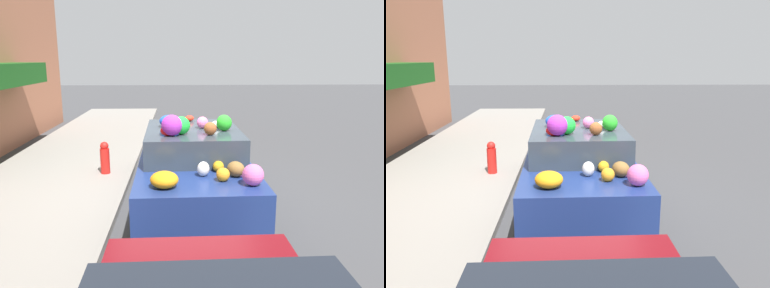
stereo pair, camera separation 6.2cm
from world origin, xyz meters
The scene contains 4 objects.
ground_plane centered at (0.00, 0.00, 0.00)m, with size 60.00×60.00×0.00m, color #424244.
sidewalk_curb centered at (0.00, 2.70, 0.06)m, with size 24.00×3.20×0.13m.
fire_hydrant centered at (1.42, 1.66, 0.47)m, with size 0.20×0.20×0.70m.
art_car centered at (-0.04, -0.16, 0.76)m, with size 4.53×1.89×1.73m.
Camera 1 is at (-6.44, 0.09, 2.59)m, focal length 35.00 mm.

